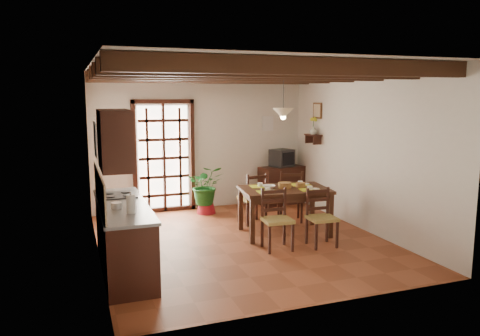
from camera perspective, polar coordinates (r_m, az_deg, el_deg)
name	(u,v)px	position (r m, az deg, el deg)	size (l,w,h in m)	color
ground_plane	(243,241)	(7.74, 0.32, -8.92)	(5.00, 5.00, 0.00)	brown
room_shell	(243,130)	(7.39, 0.33, 4.62)	(4.52, 5.02, 2.81)	silver
ceiling_beams	(243,74)	(7.37, 0.34, 11.41)	(4.50, 4.34, 0.20)	black
french_door	(164,154)	(9.59, -9.28, 1.65)	(1.26, 0.11, 2.32)	white
kitchen_counter	(123,236)	(6.61, -14.05, -8.02)	(0.64, 2.25, 1.38)	black
upper_cabinet	(115,140)	(5.65, -15.03, 3.34)	(0.35, 0.80, 0.70)	black
range_hood	(109,140)	(6.90, -15.71, 3.30)	(0.38, 0.60, 0.54)	white
counter_items	(121,200)	(6.58, -14.29, -3.75)	(0.50, 1.43, 0.25)	black
dining_table	(285,194)	(8.01, 5.45, -3.18)	(1.58, 1.12, 0.80)	#3B1F13
chair_near_left	(277,231)	(7.31, 4.52, -7.62)	(0.46, 0.44, 0.94)	#9F8B43
chair_near_right	(321,228)	(7.56, 9.89, -7.24)	(0.44, 0.42, 0.91)	#9F8B43
chair_far_left	(253,208)	(8.70, 1.55, -4.84)	(0.49, 0.47, 0.96)	#9F8B43
chair_far_right	(290,205)	(8.91, 6.11, -4.53)	(0.56, 0.55, 0.98)	#9F8B43
table_setting	(285,184)	(7.98, 5.47, -1.91)	(1.07, 0.72, 0.10)	yellow
table_bowl	(269,187)	(7.96, 3.55, -2.29)	(0.22, 0.22, 0.05)	white
sideboard	(281,185)	(10.28, 5.08, -2.10)	(0.97, 0.44, 0.83)	black
crt_tv	(282,158)	(10.17, 5.14, 1.23)	(0.54, 0.53, 0.37)	black
fuse_box	(268,124)	(10.24, 3.40, 5.43)	(0.25, 0.03, 0.32)	white
plant_pot	(206,208)	(9.51, -4.14, -4.86)	(0.39, 0.39, 0.24)	maroon
potted_plant	(206,185)	(9.41, -4.17, -2.14)	(1.85, 1.59, 2.07)	#144C19
wall_shelf	(313,137)	(9.76, 8.91, 3.76)	(0.20, 0.42, 0.20)	black
shelf_vase	(313,130)	(9.74, 8.93, 4.57)	(0.15, 0.15, 0.15)	#B2BFB2
shelf_flowers	(314,120)	(9.73, 8.95, 5.79)	(0.14, 0.14, 0.36)	yellow
framed_picture	(317,111)	(9.76, 9.41, 6.92)	(0.03, 0.32, 0.32)	brown
pendant_lamp	(283,112)	(7.93, 5.29, 6.77)	(0.36, 0.36, 0.84)	black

